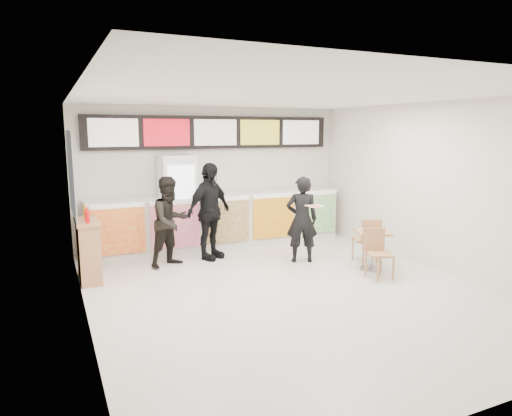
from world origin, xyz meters
TOP-DOWN VIEW (x-y plane):
  - floor at (0.00, 0.00)m, footprint 7.00×7.00m
  - ceiling at (0.00, 0.00)m, footprint 7.00×7.00m
  - wall_back at (0.00, 3.50)m, footprint 6.00×0.00m
  - wall_left at (-3.00, 0.00)m, footprint 0.00×7.00m
  - wall_right at (3.00, 0.00)m, footprint 0.00×7.00m
  - service_counter at (0.00, 3.09)m, footprint 5.56×0.77m
  - menu_board at (0.00, 3.41)m, footprint 5.50×0.14m
  - drinks_fridge at (-0.93, 3.11)m, footprint 0.70×0.67m
  - mirror_panel at (-2.99, 2.45)m, footprint 0.01×2.00m
  - customer_main at (0.98, 1.31)m, footprint 0.70×0.59m
  - customer_left at (-1.36, 2.08)m, footprint 1.00×0.91m
  - customer_mid at (-0.56, 2.23)m, footprint 1.19×0.94m
  - pizza_slice at (0.98, 0.86)m, footprint 0.36×0.36m
  - cafe_table at (1.88, 0.33)m, footprint 0.96×1.48m
  - condiment_ledge at (-2.82, 1.83)m, footprint 0.37×0.91m

SIDE VIEW (x-z plane):
  - floor at x=0.00m, z-range 0.00..0.00m
  - cafe_table at x=1.88m, z-range 0.07..0.92m
  - condiment_ledge at x=-2.82m, z-range -0.09..1.13m
  - service_counter at x=0.00m, z-range 0.00..1.14m
  - customer_main at x=0.98m, z-range 0.00..1.65m
  - customer_left at x=-1.36m, z-range 0.00..1.67m
  - customer_mid at x=-0.56m, z-range 0.00..1.89m
  - drinks_fridge at x=-0.93m, z-range 0.00..2.00m
  - pizza_slice at x=0.98m, z-range 1.15..1.17m
  - wall_back at x=0.00m, z-range -1.50..4.50m
  - wall_left at x=-3.00m, z-range -2.00..5.00m
  - wall_right at x=3.00m, z-range -2.00..5.00m
  - mirror_panel at x=-2.99m, z-range 1.00..2.50m
  - menu_board at x=0.00m, z-range 2.10..2.80m
  - ceiling at x=0.00m, z-range 3.00..3.00m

